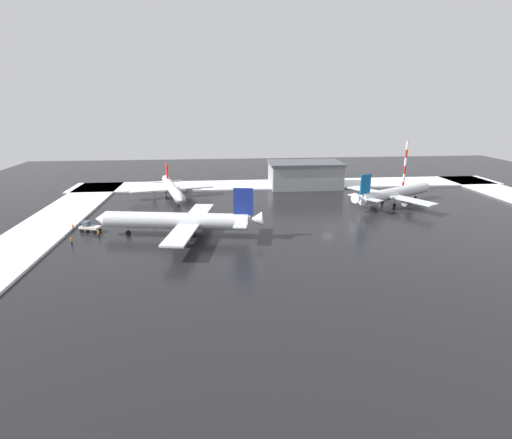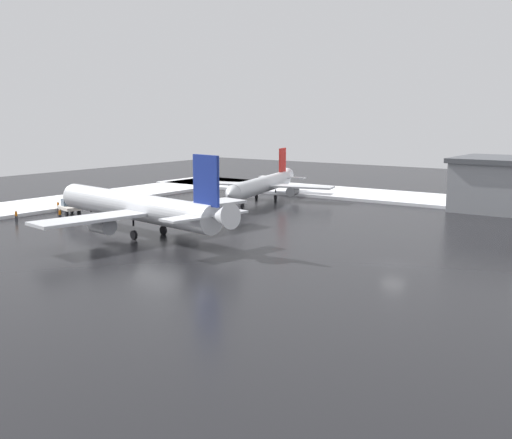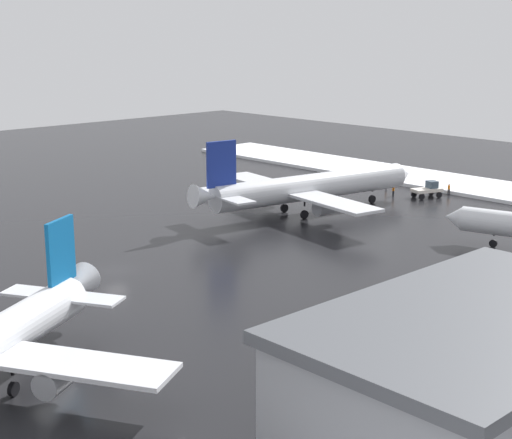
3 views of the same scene
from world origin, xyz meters
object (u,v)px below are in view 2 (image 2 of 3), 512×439
Objects in this scene: pushback_tug at (68,207)px; ground_crew_beside_wing at (58,206)px; airplane_foreground_jet at (262,185)px; ground_crew_near_tug at (60,214)px; airplane_parked_portside at (138,207)px; ground_crew_by_nose_gear at (16,215)px.

ground_crew_beside_wing is at bearing 3.76° from pushback_tug.
airplane_foreground_jet reaches higher than ground_crew_near_tug.
pushback_tug reaches higher than ground_crew_beside_wing.
airplane_foreground_jet reaches higher than pushback_tug.
ground_crew_beside_wing is at bearing -17.73° from ground_crew_near_tug.
airplane_foreground_jet is 34.94m from pushback_tug.
airplane_foreground_jet is 17.76× the size of ground_crew_beside_wing.
ground_crew_by_nose_gear is (22.29, 3.31, -2.74)m from airplane_parked_portside.
airplane_parked_portside is 22.04× the size of ground_crew_near_tug.
airplane_foreground_jet is (5.44, -36.52, -0.69)m from airplane_parked_portside.
airplane_foreground_jet is at bearing -98.08° from pushback_tug.
airplane_parked_portside reaches higher than pushback_tug.
ground_crew_beside_wing and ground_crew_near_tug have the same top height.
airplane_parked_portside is at bearing 31.39° from ground_crew_by_nose_gear.
pushback_tug is at bearing -34.18° from ground_crew_near_tug.
airplane_foreground_jet is 17.76× the size of ground_crew_by_nose_gear.
airplane_parked_portside is 22.05m from pushback_tug.
airplane_parked_portside is at bearing -5.94° from airplane_foreground_jet.
ground_crew_by_nose_gear is (1.05, 8.72, -0.31)m from pushback_tug.
airplane_foreground_jet is 6.00× the size of pushback_tug.
ground_crew_beside_wing is at bearing -4.61° from airplane_parked_portside.
ground_crew_by_nose_gear is at bearing 102.01° from pushback_tug.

